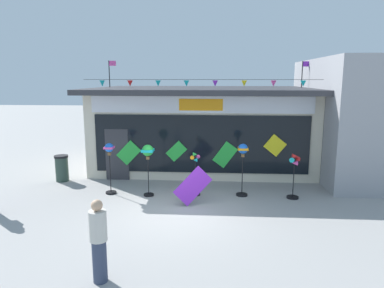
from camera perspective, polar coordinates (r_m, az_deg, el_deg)
The scene contains 10 objects.
ground_plane at distance 10.65m, azimuth -2.69°, elevation -11.03°, with size 80.00×80.00×0.00m, color #9E9B99.
kite_shop_building at distance 15.98m, azimuth 1.86°, elevation 2.89°, with size 9.42×6.31×4.69m.
wind_spinner_far_left at distance 12.29m, azimuth -13.17°, elevation -1.99°, with size 0.37×0.37×1.77m.
wind_spinner_left at distance 11.81m, azimuth -7.14°, elevation -1.77°, with size 0.39×0.39×1.76m.
wind_spinner_center_left at distance 11.89m, azimuth 0.51°, elevation -4.47°, with size 0.34×0.34×1.50m.
wind_spinner_center_right at distance 11.86m, azimuth 8.20°, elevation -2.08°, with size 0.38×0.38×1.79m.
wind_spinner_right at distance 12.03m, azimuth 16.15°, elevation -4.37°, with size 0.40×0.39×1.52m.
person_near_camera at distance 7.25m, azimuth -14.83°, elevation -14.84°, with size 0.34×0.34×1.68m.
trash_bin at distance 14.50m, azimuth -20.27°, elevation -3.67°, with size 0.52×0.52×1.01m.
display_kite_on_ground at distance 11.09m, azimuth 0.12°, elevation -6.78°, with size 0.63×0.03×1.15m, color purple.
Camera 1 is at (1.18, -9.83, 3.93)m, focal length 33.04 mm.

